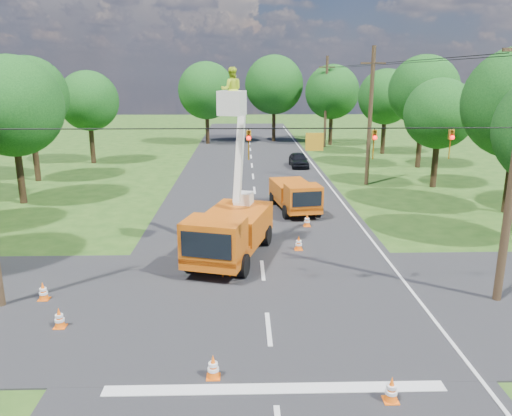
{
  "coord_description": "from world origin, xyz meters",
  "views": [
    {
      "loc": [
        -0.79,
        -14.6,
        8.03
      ],
      "look_at": [
        -0.26,
        5.62,
        2.6
      ],
      "focal_mm": 35.0,
      "sensor_mm": 36.0,
      "label": 1
    }
  ],
  "objects_px": {
    "second_truck": "(295,195)",
    "distant_car": "(299,160)",
    "traffic_cone_1": "(391,389)",
    "traffic_cone_0": "(213,367)",
    "tree_left_e": "(29,96)",
    "tree_far_a": "(206,91)",
    "bucket_truck": "(230,221)",
    "tree_far_b": "(274,85)",
    "tree_far_c": "(332,92)",
    "traffic_cone_3": "(307,220)",
    "pole_right_mid": "(370,116)",
    "pole_right_far": "(326,101)",
    "traffic_cone_7": "(303,197)",
    "tree_left_f": "(89,101)",
    "tree_right_d": "(424,91)",
    "tree_right_e": "(386,97)",
    "ground_worker": "(226,259)",
    "traffic_cone_4": "(59,318)",
    "traffic_cone_2": "(299,243)",
    "traffic_cone_5": "(43,291)",
    "tree_left_d": "(12,106)"
  },
  "relations": [
    {
      "from": "bucket_truck",
      "to": "traffic_cone_7",
      "type": "xyz_separation_m",
      "value": [
        4.45,
        10.02,
        -1.41
      ]
    },
    {
      "from": "traffic_cone_3",
      "to": "traffic_cone_7",
      "type": "height_order",
      "value": "same"
    },
    {
      "from": "tree_left_e",
      "to": "tree_far_a",
      "type": "distance_m",
      "value": 24.09
    },
    {
      "from": "tree_right_e",
      "to": "tree_left_e",
      "type": "bearing_deg",
      "value": -156.98
    },
    {
      "from": "tree_far_a",
      "to": "tree_far_b",
      "type": "relative_size",
      "value": 0.92
    },
    {
      "from": "traffic_cone_7",
      "to": "pole_right_mid",
      "type": "relative_size",
      "value": 0.07
    },
    {
      "from": "tree_far_b",
      "to": "tree_left_f",
      "type": "bearing_deg",
      "value": -139.88
    },
    {
      "from": "distant_car",
      "to": "tree_far_c",
      "type": "relative_size",
      "value": 0.41
    },
    {
      "from": "pole_right_mid",
      "to": "pole_right_far",
      "type": "bearing_deg",
      "value": 90.0
    },
    {
      "from": "second_truck",
      "to": "tree_left_f",
      "type": "height_order",
      "value": "tree_left_f"
    },
    {
      "from": "distant_car",
      "to": "tree_right_e",
      "type": "relative_size",
      "value": 0.44
    },
    {
      "from": "pole_right_mid",
      "to": "traffic_cone_0",
      "type": "bearing_deg",
      "value": -112.38
    },
    {
      "from": "second_truck",
      "to": "distant_car",
      "type": "height_order",
      "value": "second_truck"
    },
    {
      "from": "tree_far_c",
      "to": "traffic_cone_3",
      "type": "bearing_deg",
      "value": -101.81
    },
    {
      "from": "bucket_truck",
      "to": "tree_far_b",
      "type": "xyz_separation_m",
      "value": [
        4.39,
        40.48,
        5.04
      ]
    },
    {
      "from": "traffic_cone_5",
      "to": "tree_left_f",
      "type": "bearing_deg",
      "value": 102.68
    },
    {
      "from": "pole_right_far",
      "to": "tree_far_b",
      "type": "height_order",
      "value": "tree_far_b"
    },
    {
      "from": "bucket_truck",
      "to": "tree_far_b",
      "type": "distance_m",
      "value": 41.03
    },
    {
      "from": "traffic_cone_2",
      "to": "tree_right_e",
      "type": "relative_size",
      "value": 0.08
    },
    {
      "from": "tree_right_d",
      "to": "tree_far_c",
      "type": "distance_m",
      "value": 15.92
    },
    {
      "from": "traffic_cone_4",
      "to": "tree_far_b",
      "type": "distance_m",
      "value": 48.15
    },
    {
      "from": "traffic_cone_3",
      "to": "tree_left_f",
      "type": "xyz_separation_m",
      "value": [
        -17.47,
        20.69,
        5.33
      ]
    },
    {
      "from": "pole_right_far",
      "to": "tree_left_f",
      "type": "distance_m",
      "value": 25.36
    },
    {
      "from": "tree_far_a",
      "to": "tree_right_e",
      "type": "bearing_deg",
      "value": -23.05
    },
    {
      "from": "traffic_cone_0",
      "to": "tree_right_e",
      "type": "height_order",
      "value": "tree_right_e"
    },
    {
      "from": "traffic_cone_2",
      "to": "traffic_cone_4",
      "type": "height_order",
      "value": "same"
    },
    {
      "from": "ground_worker",
      "to": "traffic_cone_5",
      "type": "relative_size",
      "value": 2.26
    },
    {
      "from": "bucket_truck",
      "to": "distant_car",
      "type": "relative_size",
      "value": 2.2
    },
    {
      "from": "pole_right_far",
      "to": "tree_right_e",
      "type": "xyz_separation_m",
      "value": [
        5.3,
        -5.0,
        0.7
      ]
    },
    {
      "from": "second_truck",
      "to": "pole_right_mid",
      "type": "relative_size",
      "value": 0.56
    },
    {
      "from": "tree_far_c",
      "to": "tree_far_a",
      "type": "bearing_deg",
      "value": 176.05
    },
    {
      "from": "bucket_truck",
      "to": "traffic_cone_0",
      "type": "height_order",
      "value": "bucket_truck"
    },
    {
      "from": "tree_left_f",
      "to": "pole_right_far",
      "type": "bearing_deg",
      "value": 23.23
    },
    {
      "from": "traffic_cone_4",
      "to": "pole_right_far",
      "type": "relative_size",
      "value": 0.07
    },
    {
      "from": "tree_left_f",
      "to": "tree_far_c",
      "type": "bearing_deg",
      "value": 26.28
    },
    {
      "from": "traffic_cone_1",
      "to": "traffic_cone_0",
      "type": "bearing_deg",
      "value": 166.09
    },
    {
      "from": "tree_far_a",
      "to": "second_truck",
      "type": "bearing_deg",
      "value": -76.54
    },
    {
      "from": "distant_car",
      "to": "traffic_cone_3",
      "type": "relative_size",
      "value": 5.33
    },
    {
      "from": "traffic_cone_4",
      "to": "traffic_cone_5",
      "type": "distance_m",
      "value": 2.49
    },
    {
      "from": "traffic_cone_4",
      "to": "tree_far_c",
      "type": "bearing_deg",
      "value": 69.53
    },
    {
      "from": "pole_right_far",
      "to": "tree_left_e",
      "type": "relative_size",
      "value": 1.06
    },
    {
      "from": "bucket_truck",
      "to": "second_truck",
      "type": "relative_size",
      "value": 1.5
    },
    {
      "from": "traffic_cone_1",
      "to": "tree_right_e",
      "type": "height_order",
      "value": "tree_right_e"
    },
    {
      "from": "tree_far_c",
      "to": "tree_left_d",
      "type": "bearing_deg",
      "value": -132.22
    },
    {
      "from": "traffic_cone_0",
      "to": "tree_far_a",
      "type": "bearing_deg",
      "value": 94.03
    },
    {
      "from": "tree_left_d",
      "to": "tree_far_a",
      "type": "height_order",
      "value": "tree_far_a"
    },
    {
      "from": "bucket_truck",
      "to": "tree_far_a",
      "type": "distance_m",
      "value": 38.9
    },
    {
      "from": "pole_right_mid",
      "to": "tree_right_e",
      "type": "bearing_deg",
      "value": 70.54
    },
    {
      "from": "tree_far_b",
      "to": "distant_car",
      "type": "bearing_deg",
      "value": -86.18
    },
    {
      "from": "ground_worker",
      "to": "traffic_cone_4",
      "type": "xyz_separation_m",
      "value": [
        -5.32,
        -4.1,
        -0.44
      ]
    }
  ]
}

